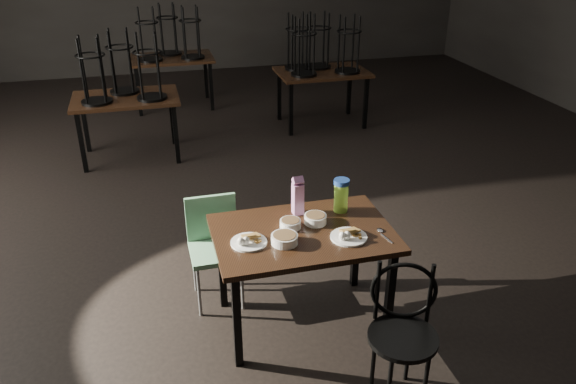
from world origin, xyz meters
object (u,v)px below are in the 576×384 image
object	(u,v)px
juice_carton	(298,196)
bentwood_chair	(403,323)
water_bottle	(341,195)
school_chair	(214,241)
main_table	(303,241)

from	to	relation	value
juice_carton	bentwood_chair	world-z (taller)	juice_carton
water_bottle	school_chair	bearing A→B (deg)	164.33
juice_carton	water_bottle	bearing A→B (deg)	-7.20
bentwood_chair	main_table	bearing A→B (deg)	137.31
juice_carton	water_bottle	size ratio (longest dim) A/B	1.18
bentwood_chair	juice_carton	bearing A→B (deg)	129.83
water_bottle	school_chair	world-z (taller)	water_bottle
main_table	juice_carton	xyz separation A→B (m)	(0.03, 0.25, 0.21)
juice_carton	water_bottle	xyz separation A→B (m)	(0.31, -0.04, -0.01)
main_table	water_bottle	distance (m)	0.45
main_table	school_chair	bearing A→B (deg)	139.98
main_table	water_bottle	size ratio (longest dim) A/B	4.91
bentwood_chair	school_chair	bearing A→B (deg)	147.81
main_table	bentwood_chair	world-z (taller)	bentwood_chair
juice_carton	bentwood_chair	distance (m)	1.14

